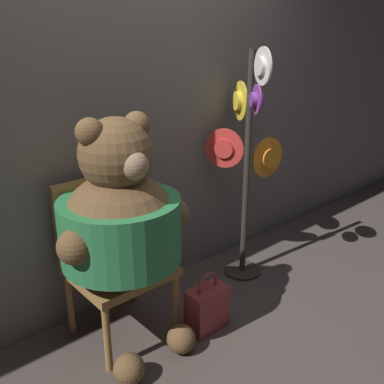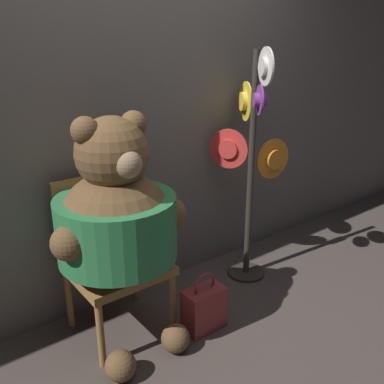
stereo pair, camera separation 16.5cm
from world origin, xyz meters
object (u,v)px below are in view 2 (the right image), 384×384
(teddy_bear, at_px, (117,220))
(hat_display_rack, at_px, (252,153))
(handbag_on_ground, at_px, (204,308))
(chair, at_px, (110,251))

(teddy_bear, distance_m, hat_display_rack, 1.13)
(teddy_bear, relative_size, hat_display_rack, 0.82)
(hat_display_rack, xyz_separation_m, handbag_on_ground, (-0.68, -0.32, -0.79))
(chair, distance_m, teddy_bear, 0.31)
(chair, xyz_separation_m, handbag_on_ground, (0.40, -0.39, -0.36))
(chair, bearing_deg, teddy_bear, -99.39)
(teddy_bear, relative_size, handbag_on_ground, 3.47)
(chair, relative_size, teddy_bear, 0.70)
(chair, relative_size, hat_display_rack, 0.57)
(teddy_bear, distance_m, handbag_on_ground, 0.79)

